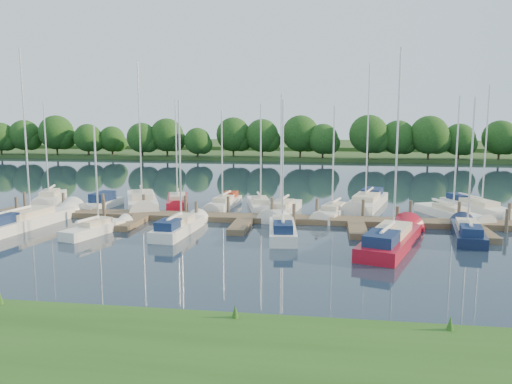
# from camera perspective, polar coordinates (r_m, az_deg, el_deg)

# --- Properties ---
(ground) EXTENTS (260.00, 260.00, 0.00)m
(ground) POSITION_cam_1_polar(r_m,az_deg,el_deg) (30.04, -3.48, -6.35)
(ground) COLOR #1B2937
(ground) RESTS_ON ground
(near_bank) EXTENTS (90.00, 10.00, 0.50)m
(near_bank) POSITION_cam_1_polar(r_m,az_deg,el_deg) (15.66, -16.25, -20.19)
(near_bank) COLOR #234C15
(near_bank) RESTS_ON ground
(dock) EXTENTS (40.00, 6.00, 0.40)m
(dock) POSITION_cam_1_polar(r_m,az_deg,el_deg) (36.99, -1.18, -3.20)
(dock) COLOR brown
(dock) RESTS_ON ground
(mooring_pilings) EXTENTS (38.24, 2.84, 2.00)m
(mooring_pilings) POSITION_cam_1_polar(r_m,az_deg,el_deg) (38.01, -0.90, -2.27)
(mooring_pilings) COLOR #473D33
(mooring_pilings) RESTS_ON ground
(far_shore) EXTENTS (180.00, 30.00, 0.60)m
(far_shore) POSITION_cam_1_polar(r_m,az_deg,el_deg) (103.86, 4.97, 4.35)
(far_shore) COLOR #25451A
(far_shore) RESTS_ON ground
(distant_hill) EXTENTS (220.00, 40.00, 1.40)m
(distant_hill) POSITION_cam_1_polar(r_m,az_deg,el_deg) (128.76, 5.63, 5.30)
(distant_hill) COLOR #3A5625
(distant_hill) RESTS_ON ground
(treeline) EXTENTS (145.28, 9.71, 8.22)m
(treeline) POSITION_cam_1_polar(r_m,az_deg,el_deg) (90.83, 4.85, 6.21)
(treeline) COLOR #38281C
(treeline) RESTS_ON ground
(sailboat_n_0) EXTENTS (3.68, 7.36, 9.57)m
(sailboat_n_0) POSITION_cam_1_polar(r_m,az_deg,el_deg) (49.35, -22.49, -0.81)
(sailboat_n_0) COLOR white
(sailboat_n_0) RESTS_ON ground
(motorboat) EXTENTS (1.89, 5.47, 1.68)m
(motorboat) POSITION_cam_1_polar(r_m,az_deg,el_deg) (44.81, -17.21, -1.33)
(motorboat) COLOR white
(motorboat) RESTS_ON ground
(sailboat_n_2) EXTENTS (5.63, 10.01, 12.84)m
(sailboat_n_2) POSITION_cam_1_polar(r_m,az_deg,el_deg) (44.99, -12.89, -1.22)
(sailboat_n_2) COLOR white
(sailboat_n_2) RESTS_ON ground
(sailboat_n_3) EXTENTS (3.52, 7.60, 9.58)m
(sailboat_n_3) POSITION_cam_1_polar(r_m,az_deg,el_deg) (44.94, -8.95, -1.14)
(sailboat_n_3) COLOR #A40F1F
(sailboat_n_3) RESTS_ON ground
(sailboat_n_4) EXTENTS (2.13, 6.77, 8.68)m
(sailboat_n_4) POSITION_cam_1_polar(r_m,az_deg,el_deg) (43.14, -3.69, -1.38)
(sailboat_n_4) COLOR white
(sailboat_n_4) RESTS_ON ground
(sailboat_n_5) EXTENTS (3.12, 7.24, 9.18)m
(sailboat_n_5) POSITION_cam_1_polar(r_m,az_deg,el_deg) (42.30, 0.50, -1.63)
(sailboat_n_5) COLOR white
(sailboat_n_5) RESTS_ON ground
(sailboat_n_6) EXTENTS (2.81, 7.81, 9.88)m
(sailboat_n_6) POSITION_cam_1_polar(r_m,az_deg,el_deg) (40.16, 2.92, -2.17)
(sailboat_n_6) COLOR white
(sailboat_n_6) RESTS_ON ground
(sailboat_n_7) EXTENTS (3.23, 7.04, 8.97)m
(sailboat_n_7) POSITION_cam_1_polar(r_m,az_deg,el_deg) (39.80, 8.78, -2.37)
(sailboat_n_7) COLOR white
(sailboat_n_7) RESTS_ON ground
(sailboat_n_8) EXTENTS (4.39, 10.05, 12.58)m
(sailboat_n_8) POSITION_cam_1_polar(r_m,az_deg,el_deg) (44.37, 12.50, -1.28)
(sailboat_n_8) COLOR white
(sailboat_n_8) RESTS_ON ground
(sailboat_n_9) EXTENTS (4.26, 7.46, 9.66)m
(sailboat_n_9) POSITION_cam_1_polar(r_m,az_deg,el_deg) (41.40, 21.39, -2.44)
(sailboat_n_9) COLOR white
(sailboat_n_9) RESTS_ON ground
(sailboat_n_10) EXTENTS (4.61, 8.30, 10.65)m
(sailboat_n_10) POSITION_cam_1_polar(r_m,az_deg,el_deg) (45.03, 24.05, -1.69)
(sailboat_n_10) COLOR white
(sailboat_n_10) RESTS_ON ground
(sailboat_s_0) EXTENTS (3.56, 10.29, 12.87)m
(sailboat_s_0) POSITION_cam_1_polar(r_m,az_deg,el_deg) (39.20, -24.76, -3.12)
(sailboat_s_0) COLOR white
(sailboat_s_0) RESTS_ON ground
(sailboat_s_1) EXTENTS (2.71, 5.81, 7.57)m
(sailboat_s_1) POSITION_cam_1_polar(r_m,az_deg,el_deg) (35.12, -17.78, -4.11)
(sailboat_s_1) COLOR white
(sailboat_s_1) RESTS_ON ground
(sailboat_s_2) EXTENTS (2.15, 7.15, 9.25)m
(sailboat_s_2) POSITION_cam_1_polar(r_m,az_deg,el_deg) (34.00, -8.77, -4.11)
(sailboat_s_2) COLOR white
(sailboat_s_2) RESTS_ON ground
(sailboat_s_3) EXTENTS (2.36, 7.15, 9.26)m
(sailboat_s_3) POSITION_cam_1_polar(r_m,az_deg,el_deg) (32.77, 3.03, -4.49)
(sailboat_s_3) COLOR white
(sailboat_s_3) RESTS_ON ground
(sailboat_s_4) EXTENTS (4.79, 9.55, 12.20)m
(sailboat_s_4) POSITION_cam_1_polar(r_m,az_deg,el_deg) (31.13, 15.21, -5.46)
(sailboat_s_4) COLOR #A40F1F
(sailboat_s_4) RESTS_ON ground
(sailboat_s_5) EXTENTS (2.71, 7.37, 9.37)m
(sailboat_s_5) POSITION_cam_1_polar(r_m,az_deg,el_deg) (35.10, 23.01, -4.32)
(sailboat_s_5) COLOR #101A35
(sailboat_s_5) RESTS_ON ground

